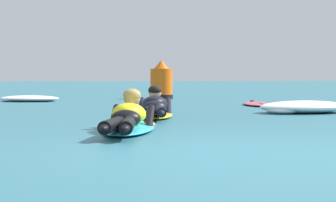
% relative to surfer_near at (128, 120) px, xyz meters
% --- Properties ---
extents(ground_plane, '(120.00, 120.00, 0.00)m').
position_rel_surfer_near_xyz_m(ground_plane, '(0.86, 7.73, -0.14)').
color(ground_plane, '#2D6B7A').
extents(surfer_near, '(0.98, 2.48, 0.54)m').
position_rel_surfer_near_xyz_m(surfer_near, '(0.00, 0.00, 0.00)').
color(surfer_near, '#2DB2D1').
rests_on(surfer_near, ground).
extents(surfer_far, '(0.86, 2.48, 0.54)m').
position_rel_surfer_near_xyz_m(surfer_far, '(0.73, 2.73, 0.00)').
color(surfer_far, yellow).
rests_on(surfer_far, ground).
extents(drifting_surfboard, '(0.81, 1.90, 0.16)m').
position_rel_surfer_near_xyz_m(drifting_surfboard, '(3.55, 6.56, -0.10)').
color(drifting_surfboard, '#E54C66').
rests_on(drifting_surfboard, ground).
extents(whitewater_front, '(1.86, 1.46, 0.21)m').
position_rel_surfer_near_xyz_m(whitewater_front, '(3.49, 3.56, -0.04)').
color(whitewater_front, white).
rests_on(whitewater_front, ground).
extents(whitewater_mid_left, '(1.66, 1.25, 0.15)m').
position_rel_surfer_near_xyz_m(whitewater_mid_left, '(-1.38, 9.67, -0.07)').
color(whitewater_mid_left, white).
rests_on(whitewater_mid_left, ground).
extents(channel_marker_buoy, '(0.64, 0.64, 1.07)m').
position_rel_surfer_near_xyz_m(channel_marker_buoy, '(2.17, 11.10, 0.29)').
color(channel_marker_buoy, '#EA5B0F').
rests_on(channel_marker_buoy, ground).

